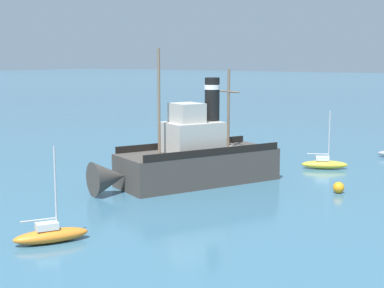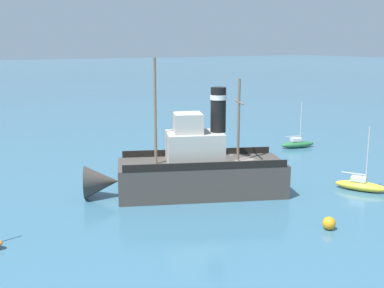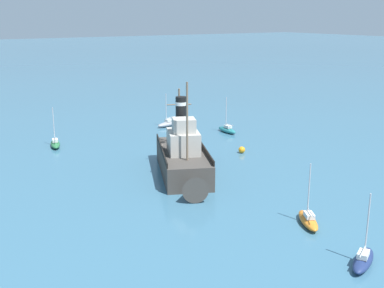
{
  "view_description": "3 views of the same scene",
  "coord_description": "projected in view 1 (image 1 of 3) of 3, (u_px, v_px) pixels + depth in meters",
  "views": [
    {
      "loc": [
        -23.23,
        38.51,
        9.33
      ],
      "look_at": [
        -0.72,
        5.0,
        3.31
      ],
      "focal_mm": 55.0,
      "sensor_mm": 36.0,
      "label": 1
    },
    {
      "loc": [
        -28.07,
        21.18,
        10.88
      ],
      "look_at": [
        2.37,
        2.14,
        3.31
      ],
      "focal_mm": 45.0,
      "sensor_mm": 36.0,
      "label": 2
    },
    {
      "loc": [
        25.05,
        42.88,
        15.86
      ],
      "look_at": [
        0.01,
        3.93,
        3.38
      ],
      "focal_mm": 45.0,
      "sensor_mm": 36.0,
      "label": 3
    }
  ],
  "objects": [
    {
      "name": "ground_plane",
      "position": [
        220.0,
        177.0,
        45.81
      ],
      "size": [
        600.0,
        600.0,
        0.0
      ],
      "primitive_type": "plane",
      "color": "#38667F"
    },
    {
      "name": "sailboat_orange",
      "position": [
        51.0,
        234.0,
        29.71
      ],
      "size": [
        2.84,
        3.85,
        4.9
      ],
      "color": "orange",
      "rests_on": "ground"
    },
    {
      "name": "sailboat_green",
      "position": [
        226.0,
        141.0,
        62.32
      ],
      "size": [
        2.0,
        3.95,
        4.9
      ],
      "color": "#286B3D",
      "rests_on": "ground"
    },
    {
      "name": "mooring_buoy",
      "position": [
        339.0,
        188.0,
        40.49
      ],
      "size": [
        0.78,
        0.78,
        0.78
      ],
      "primitive_type": "sphere",
      "color": "orange",
      "rests_on": "ground"
    },
    {
      "name": "old_tugboat",
      "position": [
        191.0,
        159.0,
        43.22
      ],
      "size": [
        8.96,
        14.52,
        9.9
      ],
      "color": "#423D38",
      "rests_on": "ground"
    },
    {
      "name": "sailboat_yellow",
      "position": [
        324.0,
        164.0,
        49.27
      ],
      "size": [
        3.87,
        2.75,
        4.9
      ],
      "color": "gold",
      "rests_on": "ground"
    }
  ]
}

